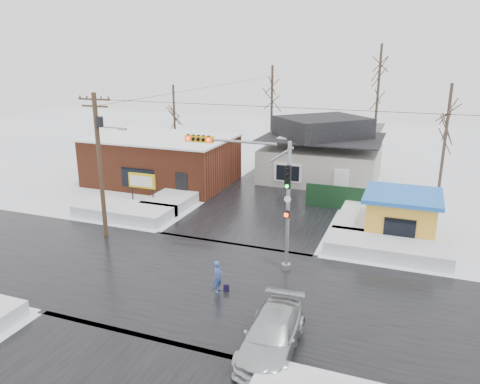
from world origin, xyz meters
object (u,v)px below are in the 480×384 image
(marquee_sign, at_px, (142,182))
(pedestrian, at_px, (218,277))
(traffic_signal, at_px, (259,186))
(utility_pole, at_px, (100,158))
(car, at_px, (272,335))
(kiosk, at_px, (401,215))

(marquee_sign, xyz_separation_m, pedestrian, (10.56, -10.10, -1.12))
(traffic_signal, xyz_separation_m, utility_pole, (-10.36, 0.53, 0.57))
(traffic_signal, bearing_deg, car, -67.56)
(traffic_signal, relative_size, pedestrian, 4.35)
(traffic_signal, height_order, kiosk, traffic_signal)
(kiosk, bearing_deg, traffic_signal, -135.16)
(traffic_signal, height_order, car, traffic_signal)
(pedestrian, relative_size, car, 0.32)
(marquee_sign, xyz_separation_m, kiosk, (18.50, 0.50, -0.46))
(marquee_sign, bearing_deg, utility_pole, -79.87)
(kiosk, distance_m, car, 14.80)
(kiosk, xyz_separation_m, car, (-4.11, -14.19, -0.74))
(utility_pole, bearing_deg, traffic_signal, -2.95)
(kiosk, distance_m, pedestrian, 13.26)
(utility_pole, relative_size, marquee_sign, 3.53)
(utility_pole, bearing_deg, kiosk, 20.44)
(marquee_sign, distance_m, kiosk, 18.51)
(utility_pole, relative_size, pedestrian, 5.60)
(traffic_signal, height_order, pedestrian, traffic_signal)
(pedestrian, distance_m, car, 5.26)
(marquee_sign, height_order, car, marquee_sign)
(pedestrian, bearing_deg, utility_pole, 71.78)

